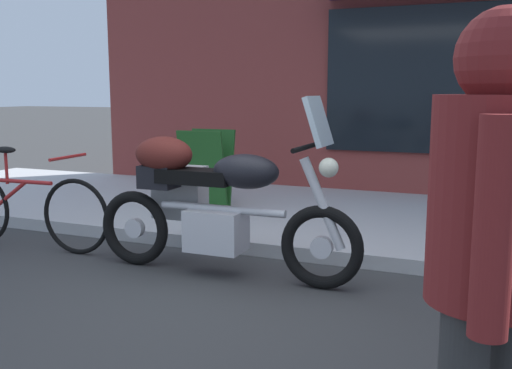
{
  "coord_description": "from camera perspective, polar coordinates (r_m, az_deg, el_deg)",
  "views": [
    {
      "loc": [
        1.59,
        -3.29,
        1.42
      ],
      "look_at": [
        -0.13,
        0.84,
        0.7
      ],
      "focal_mm": 40.93,
      "sensor_mm": 36.0,
      "label": 1
    }
  ],
  "objects": [
    {
      "name": "parked_bicycle",
      "position": [
        5.66,
        -21.6,
        -2.21
      ],
      "size": [
        1.74,
        0.48,
        0.93
      ],
      "color": "black",
      "rests_on": "ground_plane"
    },
    {
      "name": "pedestrian_walking",
      "position": [
        1.79,
        22.42,
        -4.0
      ],
      "size": [
        0.39,
        0.56,
        1.65
      ],
      "color": "#303030",
      "rests_on": "ground_plane"
    },
    {
      "name": "sandwich_board_sign",
      "position": [
        6.66,
        -4.84,
        1.64
      ],
      "size": [
        0.55,
        0.4,
        0.86
      ],
      "color": "#1E511E",
      "rests_on": "sidewalk_curb"
    },
    {
      "name": "ground_plane",
      "position": [
        3.92,
        -3.08,
        -12.11
      ],
      "size": [
        80.0,
        80.0,
        0.0
      ],
      "primitive_type": "plane",
      "color": "#383838"
    },
    {
      "name": "touring_motorcycle",
      "position": [
        4.53,
        -4.68,
        -1.34
      ],
      "size": [
        2.2,
        0.66,
        1.39
      ],
      "color": "black",
      "rests_on": "ground_plane"
    }
  ]
}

